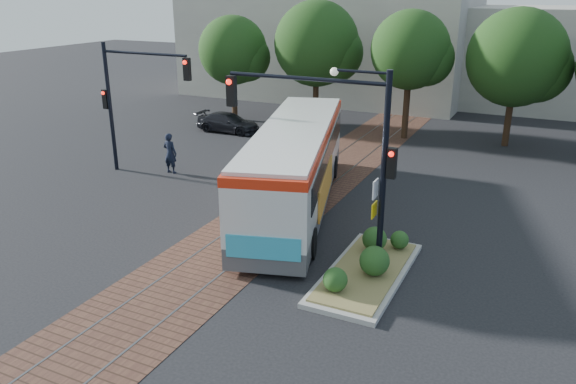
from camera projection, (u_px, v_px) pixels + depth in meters
name	position (u px, v px, depth m)	size (l,w,h in m)	color
ground	(246.00, 235.00, 19.96)	(120.00, 120.00, 0.00)	black
trackbed	(294.00, 199.00, 23.34)	(3.60, 40.00, 0.02)	brown
tree_row	(407.00, 52.00, 31.69)	(26.40, 5.60, 7.67)	#382314
warehouses	(424.00, 49.00, 43.19)	(40.00, 13.00, 8.00)	#ADA899
city_bus	(295.00, 162.00, 22.02)	(6.00, 12.55, 3.30)	#4B4B4D
traffic_island	(368.00, 265.00, 17.12)	(2.20, 5.20, 1.13)	gray
signal_pole_main	(344.00, 139.00, 16.28)	(5.49, 0.46, 6.00)	black
signal_pole_left	(127.00, 91.00, 25.44)	(4.99, 0.34, 6.00)	black
officer	(170.00, 153.00, 26.39)	(0.70, 0.46, 1.92)	black
parked_car	(228.00, 123.00, 34.11)	(1.61, 3.95, 1.15)	black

